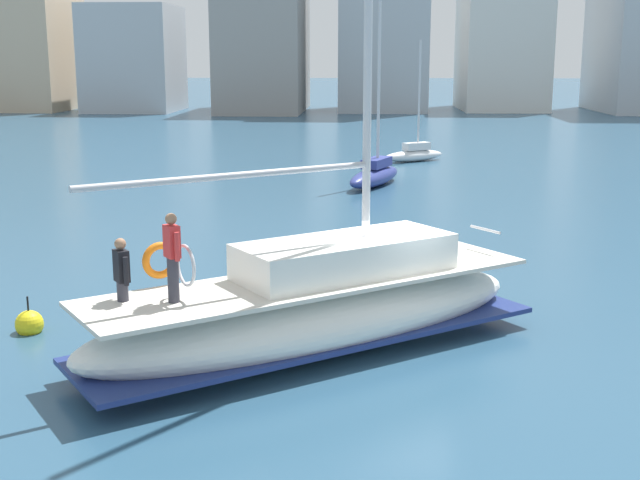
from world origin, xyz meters
name	(u,v)px	position (x,y,z in m)	size (l,w,h in m)	color
ground_plane	(392,336)	(0.00, 0.00, 0.00)	(400.00, 400.00, 0.00)	#284C66
main_sailboat	(318,306)	(-1.48, -0.96, 0.91)	(9.19, 7.56, 13.76)	white
moored_sloop_near	(414,153)	(2.06, 29.28, 0.47)	(3.67, 2.93, 6.47)	silver
moored_catamaran	(375,173)	(-0.16, 20.43, 0.56)	(2.93, 5.07, 7.94)	navy
mooring_buoy	(29,324)	(-7.56, -0.14, 0.18)	(0.59, 0.59, 0.89)	yellow
waterfront_buildings	(435,19)	(6.32, 72.57, 9.28)	(83.82, 19.12, 25.63)	#C6AD8E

